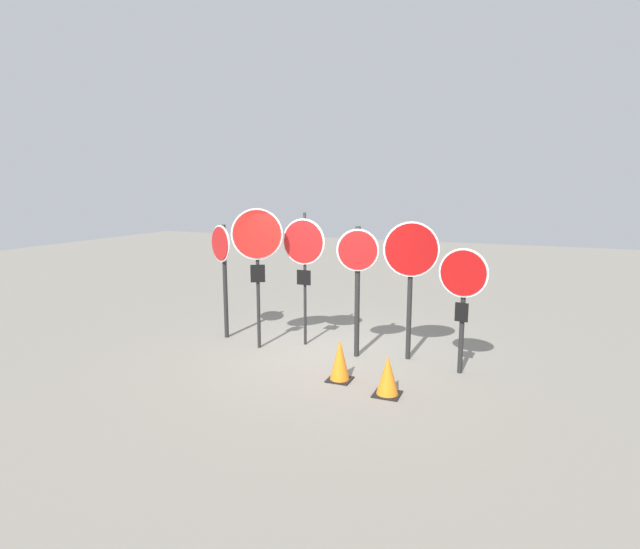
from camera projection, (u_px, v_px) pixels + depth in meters
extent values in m
plane|color=gray|center=(327.00, 353.00, 9.01)|extent=(40.00, 40.00, 0.00)
cylinder|color=black|center=(225.00, 282.00, 9.79)|extent=(0.08, 0.08, 2.25)
cylinder|color=white|center=(221.00, 244.00, 9.62)|extent=(0.63, 0.37, 0.71)
cylinder|color=red|center=(220.00, 244.00, 9.61)|extent=(0.58, 0.34, 0.65)
cylinder|color=black|center=(258.00, 283.00, 9.13)|extent=(0.06, 0.06, 2.46)
cylinder|color=white|center=(257.00, 234.00, 8.92)|extent=(0.82, 0.48, 0.92)
cylinder|color=red|center=(257.00, 234.00, 8.90)|extent=(0.76, 0.45, 0.86)
cube|color=black|center=(258.00, 274.00, 9.04)|extent=(0.24, 0.15, 0.32)
cylinder|color=black|center=(305.00, 280.00, 9.32)|extent=(0.05, 0.05, 2.50)
cylinder|color=white|center=(304.00, 242.00, 9.15)|extent=(0.84, 0.04, 0.84)
cylinder|color=red|center=(303.00, 242.00, 9.13)|extent=(0.78, 0.04, 0.78)
cube|color=black|center=(304.00, 278.00, 9.26)|extent=(0.27, 0.03, 0.28)
cylinder|color=black|center=(357.00, 292.00, 8.67)|extent=(0.09, 0.09, 2.30)
cylinder|color=white|center=(358.00, 250.00, 8.47)|extent=(0.70, 0.21, 0.72)
cylinder|color=red|center=(358.00, 250.00, 8.46)|extent=(0.65, 0.20, 0.66)
cylinder|color=black|center=(410.00, 294.00, 8.53)|extent=(0.08, 0.08, 2.30)
cylinder|color=white|center=(411.00, 249.00, 8.33)|extent=(0.91, 0.22, 0.93)
cylinder|color=#AD0F0F|center=(411.00, 249.00, 8.31)|extent=(0.86, 0.21, 0.87)
cylinder|color=black|center=(462.00, 314.00, 7.89)|extent=(0.08, 0.08, 1.95)
cylinder|color=white|center=(464.00, 273.00, 7.72)|extent=(0.77, 0.13, 0.77)
cylinder|color=#AD0F0F|center=(463.00, 273.00, 7.71)|extent=(0.71, 0.13, 0.71)
cube|color=black|center=(462.00, 312.00, 7.83)|extent=(0.21, 0.05, 0.30)
cube|color=black|center=(340.00, 379.00, 7.74)|extent=(0.37, 0.37, 0.02)
cone|color=orange|center=(340.00, 359.00, 7.69)|extent=(0.31, 0.31, 0.65)
cube|color=black|center=(387.00, 394.00, 7.19)|extent=(0.38, 0.38, 0.02)
cone|color=orange|center=(388.00, 375.00, 7.14)|extent=(0.32, 0.32, 0.58)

